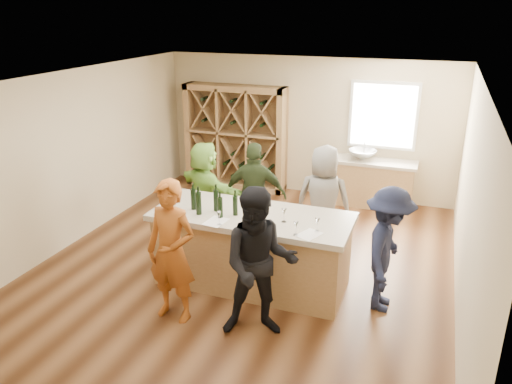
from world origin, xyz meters
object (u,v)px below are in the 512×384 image
(person_far_right, at_px, (323,201))
(person_near_right, at_px, (260,264))
(wine_bottle_a, at_px, (193,199))
(person_server, at_px, (387,250))
(person_far_mid, at_px, (255,195))
(wine_bottle_b, at_px, (199,203))
(wine_bottle_c, at_px, (216,200))
(person_near_left, at_px, (172,252))
(wine_rack, at_px, (235,137))
(sink, at_px, (362,155))
(person_far_left, at_px, (205,190))
(wine_bottle_e, at_px, (235,206))
(wine_bottle_d, at_px, (220,208))
(tasting_counter_base, at_px, (252,252))

(person_far_right, bearing_deg, person_near_right, 79.78)
(wine_bottle_a, xyz_separation_m, person_far_right, (1.52, 1.41, -0.34))
(person_server, height_order, person_far_mid, person_far_mid)
(wine_bottle_a, height_order, person_far_mid, person_far_mid)
(wine_bottle_b, distance_m, person_far_right, 2.09)
(wine_bottle_c, relative_size, person_near_left, 0.16)
(person_near_right, bearing_deg, wine_rack, 95.26)
(wine_bottle_b, bearing_deg, sink, 67.70)
(wine_bottle_c, distance_m, person_server, 2.35)
(person_server, bearing_deg, person_far_left, 71.08)
(person_far_right, height_order, person_far_left, person_far_right)
(wine_bottle_c, distance_m, wine_bottle_e, 0.31)
(wine_bottle_a, bearing_deg, wine_bottle_c, 10.19)
(person_far_left, bearing_deg, person_near_left, 133.39)
(person_far_mid, bearing_deg, person_far_right, 173.63)
(wine_rack, height_order, wine_bottle_d, wine_rack)
(person_server, distance_m, person_far_mid, 2.49)
(wine_bottle_d, xyz_separation_m, person_server, (2.17, 0.31, -0.39))
(person_server, bearing_deg, wine_rack, 46.73)
(wine_bottle_a, height_order, person_server, person_server)
(wine_bottle_b, height_order, person_near_right, person_near_right)
(tasting_counter_base, distance_m, person_server, 1.85)
(tasting_counter_base, relative_size, person_server, 1.56)
(tasting_counter_base, height_order, wine_bottle_e, wine_bottle_e)
(wine_rack, xyz_separation_m, person_near_right, (2.25, -4.72, -0.17))
(tasting_counter_base, xyz_separation_m, wine_bottle_d, (-0.35, -0.26, 0.72))
(wine_bottle_b, relative_size, person_near_left, 0.17)
(person_server, xyz_separation_m, person_far_mid, (-2.21, 1.14, 0.04))
(wine_bottle_d, bearing_deg, tasting_counter_base, 36.15)
(person_near_right, bearing_deg, wine_bottle_c, 115.48)
(wine_bottle_b, relative_size, person_near_right, 0.17)
(person_far_left, bearing_deg, wine_bottle_c, 148.96)
(wine_rack, bearing_deg, wine_bottle_a, -75.94)
(wine_bottle_b, bearing_deg, person_far_left, 113.02)
(sink, bearing_deg, person_far_left, -133.36)
(wine_bottle_d, relative_size, wine_bottle_e, 1.03)
(wine_rack, distance_m, wine_bottle_d, 4.21)
(wine_bottle_b, height_order, wine_bottle_c, wine_bottle_b)
(sink, bearing_deg, wine_bottle_c, -111.04)
(tasting_counter_base, bearing_deg, person_far_right, 61.43)
(wine_bottle_a, relative_size, wine_bottle_b, 0.94)
(tasting_counter_base, bearing_deg, person_near_left, -120.61)
(person_far_mid, bearing_deg, tasting_counter_base, 97.15)
(sink, relative_size, wine_bottle_c, 1.80)
(person_server, bearing_deg, person_far_mid, 64.92)
(wine_bottle_a, relative_size, person_far_mid, 0.17)
(person_far_right, bearing_deg, person_far_mid, 0.09)
(sink, distance_m, tasting_counter_base, 3.79)
(wine_bottle_a, distance_m, person_near_left, 1.02)
(person_near_right, relative_size, person_far_mid, 1.07)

